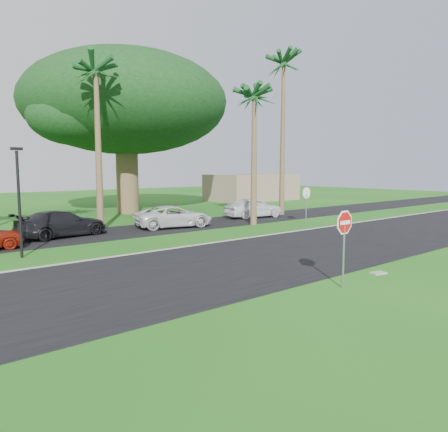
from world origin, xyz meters
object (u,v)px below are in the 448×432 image
car_dark (62,224)px  car_pickup (253,208)px  stop_sign_far (306,198)px  car_minivan (174,217)px  stop_sign_near (344,233)px

car_dark → car_pickup: size_ratio=1.10×
stop_sign_far → car_pickup: bearing=-87.1°
car_minivan → car_dark: bearing=95.9°
car_dark → car_minivan: (6.84, -0.74, -0.04)m
car_dark → car_pickup: (14.47, -0.06, 0.05)m
stop_sign_far → car_minivan: size_ratio=0.53×
car_minivan → car_pickup: car_pickup is taller
car_pickup → car_minivan: bearing=104.4°
stop_sign_near → car_dark: (-3.21, 15.95, -1.05)m
stop_sign_near → car_minivan: stop_sign_near is taller
car_minivan → car_pickup: 7.65m
stop_sign_near → car_dark: stop_sign_near is taller
stop_sign_far → car_pickup: (-0.24, 4.89, -1.00)m
car_minivan → stop_sign_far: bearing=-106.1°
stop_sign_near → car_pickup: stop_sign_near is taller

